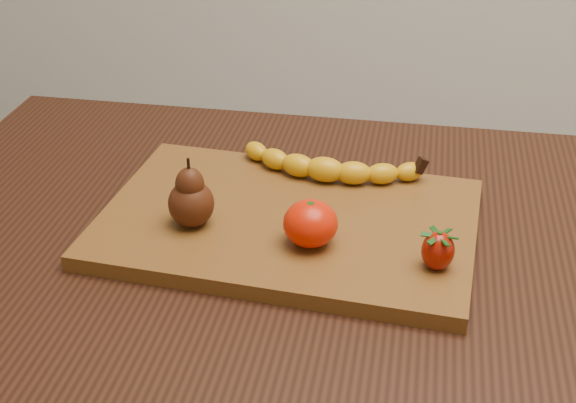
% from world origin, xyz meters
% --- Properties ---
extents(table, '(1.00, 0.70, 0.76)m').
position_xyz_m(table, '(0.00, 0.00, 0.66)').
color(table, black).
rests_on(table, ground).
extents(cutting_board, '(0.47, 0.33, 0.02)m').
position_xyz_m(cutting_board, '(0.00, 0.01, 0.77)').
color(cutting_board, brown).
rests_on(cutting_board, table).
extents(banana, '(0.22, 0.08, 0.03)m').
position_xyz_m(banana, '(0.04, 0.10, 0.80)').
color(banana, '#E7A50A').
rests_on(banana, cutting_board).
extents(pear, '(0.06, 0.06, 0.09)m').
position_xyz_m(pear, '(-0.11, -0.03, 0.82)').
color(pear, '#421B0A').
rests_on(pear, cutting_board).
extents(mandarin, '(0.07, 0.07, 0.05)m').
position_xyz_m(mandarin, '(0.04, -0.05, 0.81)').
color(mandarin, red).
rests_on(mandarin, cutting_board).
extents(strawberry, '(0.04, 0.04, 0.05)m').
position_xyz_m(strawberry, '(0.18, -0.07, 0.80)').
color(strawberry, '#981204').
rests_on(strawberry, cutting_board).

